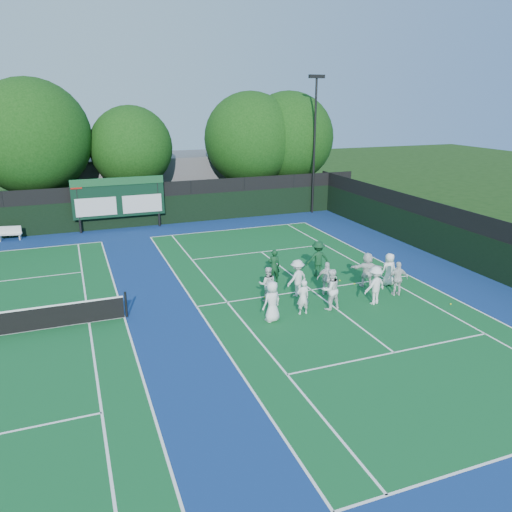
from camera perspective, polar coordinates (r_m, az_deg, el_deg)
name	(u,v)px	position (r m, az deg, el deg)	size (l,w,h in m)	color
ground	(321,298)	(22.59, 7.49, -4.76)	(120.00, 120.00, 0.00)	#16350E
court_apron	(185,309)	(21.51, -8.14, -5.96)	(34.00, 32.00, 0.01)	navy
near_court	(311,290)	(23.40, 6.34, -3.87)	(11.05, 23.85, 0.01)	#115626
back_fence	(134,208)	(35.29, -13.76, 5.39)	(34.00, 0.08, 3.00)	black
divider_fence_right	(468,243)	(28.09, 23.04, 1.37)	(0.08, 32.00, 3.00)	black
scoreboard	(119,198)	(34.62, -15.43, 6.44)	(6.00, 0.21, 3.55)	black
clubhouse	(168,178)	(43.57, -9.97, 8.75)	(18.00, 6.00, 4.00)	#5D5E62
light_pole_right	(315,129)	(38.35, 6.75, 14.18)	(1.20, 0.30, 10.12)	black
bench	(10,233)	(34.83, -26.33, 2.40)	(1.46, 0.64, 0.89)	silver
tree_b	(35,140)	(38.03, -23.99, 11.98)	(7.90, 7.90, 9.92)	black
tree_c	(133,149)	(38.35, -13.84, 11.76)	(5.95, 5.95, 8.07)	black
tree_d	(252,141)	(40.54, -0.47, 13.00)	(7.26, 7.26, 9.07)	black
tree_e	(289,140)	(41.78, 3.85, 13.12)	(7.28, 7.28, 9.10)	black
tennis_ball_0	(265,297)	(22.39, 0.99, -4.72)	(0.07, 0.07, 0.07)	yellow
tennis_ball_1	(340,280)	(24.71, 9.55, -2.78)	(0.07, 0.07, 0.07)	yellow
tennis_ball_2	(451,304)	(23.26, 21.36, -5.13)	(0.07, 0.07, 0.07)	yellow
tennis_ball_4	(293,262)	(27.12, 4.26, -0.70)	(0.07, 0.07, 0.07)	yellow
tennis_ball_5	(354,284)	(24.42, 11.19, -3.12)	(0.07, 0.07, 0.07)	yellow
player_front_0	(272,301)	(19.86, 1.85, -5.20)	(0.83, 0.54, 1.69)	white
player_front_1	(303,297)	(20.60, 5.39, -4.71)	(0.55, 0.36, 1.50)	white
player_front_2	(330,289)	(21.18, 8.50, -3.78)	(0.86, 0.67, 1.77)	white
player_front_3	(375,285)	(22.07, 13.43, -3.28)	(1.10, 0.63, 1.70)	white
player_front_4	(398,279)	(23.29, 15.90, -2.51)	(0.93, 0.39, 1.59)	silver
player_back_0	(267,284)	(21.80, 1.31, -3.23)	(0.77, 0.60, 1.58)	silver
player_back_1	(297,278)	(22.42, 4.73, -2.51)	(1.10, 0.63, 1.70)	silver
player_back_2	(327,278)	(22.73, 8.12, -2.55)	(0.91, 0.38, 1.55)	silver
player_back_3	(367,270)	(24.04, 12.58, -1.53)	(1.54, 0.49, 1.66)	silver
player_back_4	(389,269)	(24.47, 14.96, -1.48)	(0.77, 0.50, 1.57)	white
coach_left	(274,266)	(24.00, 2.06, -1.15)	(0.60, 0.39, 1.64)	#0F391C
coach_right	(318,259)	(24.98, 7.10, -0.31)	(1.17, 0.67, 1.81)	#103A1E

